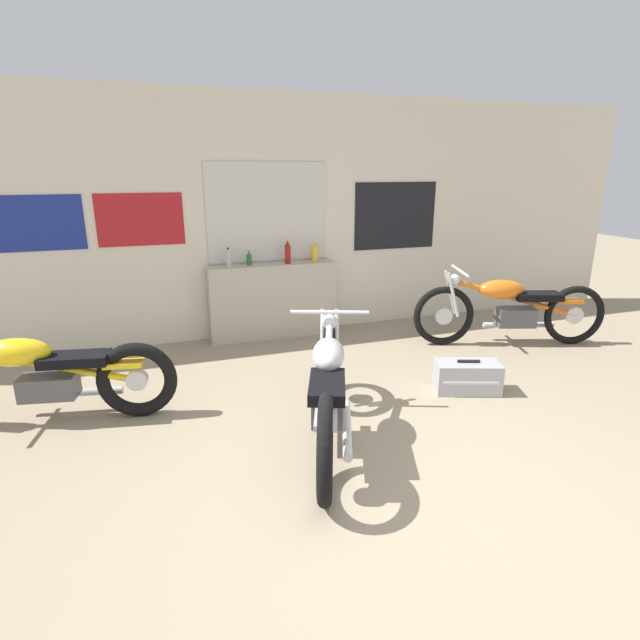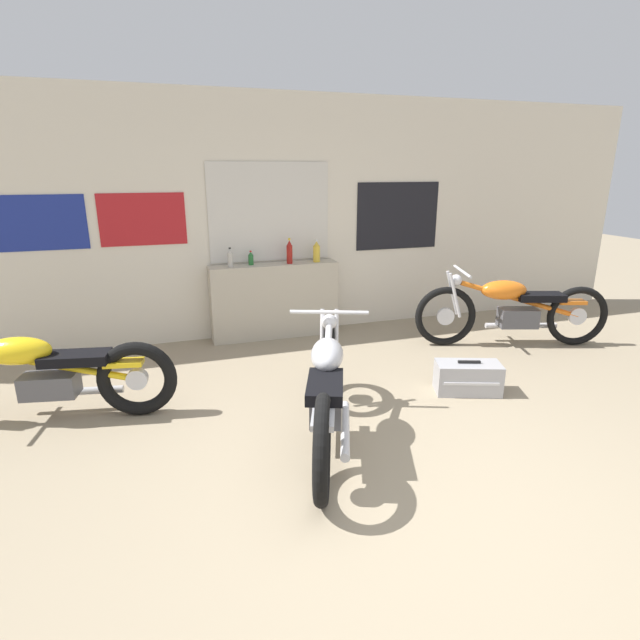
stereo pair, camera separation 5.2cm
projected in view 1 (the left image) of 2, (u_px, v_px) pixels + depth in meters
ground_plane at (434, 517)px, 2.93m from camera, size 24.00×24.00×0.00m
wall_back at (274, 218)px, 5.89m from camera, size 10.00×0.07×2.80m
sill_counter at (273, 301)px, 5.98m from camera, size 1.52×0.28×0.89m
bottle_leftmost at (228, 259)px, 5.63m from camera, size 0.06×0.06×0.22m
bottle_left_center at (249, 259)px, 5.77m from camera, size 0.06×0.06×0.16m
bottle_center at (288, 252)px, 5.84m from camera, size 0.07×0.07×0.30m
bottle_right_center at (315, 252)px, 5.95m from camera, size 0.08×0.08×0.27m
motorcycle_silver at (328, 389)px, 3.65m from camera, size 0.92×1.96×0.86m
motorcycle_orange at (510, 308)px, 5.71m from camera, size 2.12×0.87×0.88m
motorcycle_yellow at (38, 377)px, 3.93m from camera, size 2.12×0.68×0.79m
hard_case_silver at (467, 377)px, 4.55m from camera, size 0.63×0.45×0.31m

